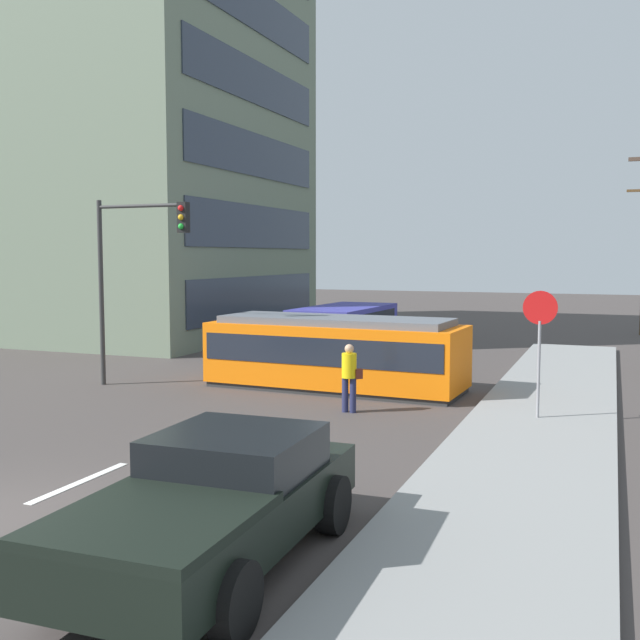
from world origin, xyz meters
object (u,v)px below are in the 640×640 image
Objects in this scene: city_bus at (344,326)px; traffic_light_mast at (133,256)px; stop_sign at (540,327)px; streetcar_tram at (335,352)px; pickup_truck_parked at (218,501)px; pedestrian_crossing at (349,374)px.

city_bus is 1.06× the size of traffic_light_mast.
city_bus is 12.87m from stop_sign.
city_bus is at bearing 108.05° from streetcar_tram.
city_bus reaches higher than pickup_truck_parked.
traffic_light_mast is (-6.90, 0.96, 2.84)m from pedestrian_crossing.
pedestrian_crossing is at bearing -69.41° from city_bus.
stop_sign is at bearing -50.04° from city_bus.
stop_sign is at bearing 72.78° from pickup_truck_parked.
traffic_light_mast is at bearing -160.92° from streetcar_tram.
streetcar_tram reaches higher than city_bus.
stop_sign reaches higher than pickup_truck_parked.
stop_sign is (4.37, 0.46, 1.25)m from pedestrian_crossing.
streetcar_tram is 1.29× the size of city_bus.
traffic_light_mast is at bearing -108.06° from city_bus.
pedestrian_crossing is 0.58× the size of stop_sign.
city_bus is at bearing 110.59° from pedestrian_crossing.
traffic_light_mast is (-11.28, 0.50, 1.59)m from stop_sign.
pickup_truck_parked is (1.45, -8.96, -0.15)m from pedestrian_crossing.
streetcar_tram is 4.44× the size of pedestrian_crossing.
pedestrian_crossing is 9.08m from pickup_truck_parked.
city_bus is (-2.42, 7.43, -0.02)m from streetcar_tram.
pedestrian_crossing is 4.57m from stop_sign.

